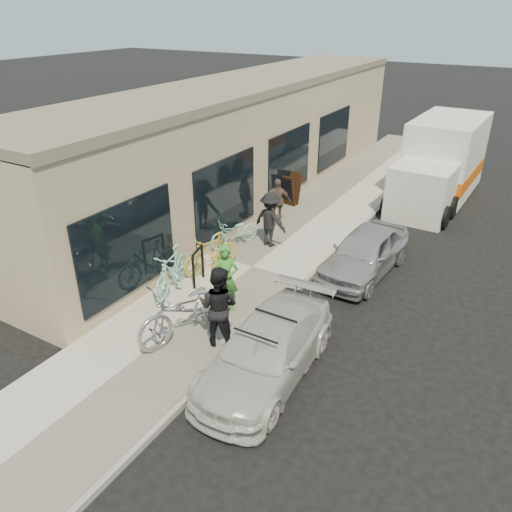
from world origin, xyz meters
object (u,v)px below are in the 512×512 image
at_px(tandem_bike, 188,309).
at_px(man_standing, 219,306).
at_px(woman_rider, 226,278).
at_px(sedan_white, 267,350).
at_px(sedan_silver, 365,252).
at_px(sandwich_board, 289,189).
at_px(cruiser_bike_c, 211,253).
at_px(cruiser_bike_a, 172,270).
at_px(cruiser_bike_b, 234,232).
at_px(bystander_a, 270,220).
at_px(moving_truck, 440,165).
at_px(bike_rack, 198,263).
at_px(bystander_b, 277,202).

height_order(tandem_bike, man_standing, man_standing).
height_order(woman_rider, man_standing, man_standing).
distance_m(sedan_white, man_standing, 1.35).
bearing_deg(sedan_silver, man_standing, -102.96).
distance_m(sandwich_board, cruiser_bike_c, 5.49).
xyz_separation_m(cruiser_bike_a, cruiser_bike_b, (-0.08, 2.94, -0.13)).
relative_size(man_standing, bystander_a, 1.10).
height_order(moving_truck, man_standing, moving_truck).
xyz_separation_m(sedan_white, cruiser_bike_a, (-3.48, 1.43, 0.12)).
bearing_deg(sedan_silver, tandem_bike, -110.18).
relative_size(sandwich_board, sedan_silver, 0.31).
bearing_deg(bike_rack, tandem_bike, -58.88).
xyz_separation_m(sedan_white, tandem_bike, (-1.98, 0.11, 0.22)).
height_order(cruiser_bike_a, cruiser_bike_b, cruiser_bike_a).
distance_m(sandwich_board, cruiser_bike_a, 6.78).
xyz_separation_m(bike_rack, cruiser_bike_b, (-0.41, 2.33, -0.15)).
bearing_deg(sandwich_board, woman_rider, -67.52).
relative_size(sedan_white, tandem_bike, 1.65).
distance_m(woman_rider, bystander_a, 3.62).
bearing_deg(bystander_b, tandem_bike, -113.48).
bearing_deg(cruiser_bike_b, cruiser_bike_c, -55.64).
bearing_deg(cruiser_bike_b, woman_rider, -36.94).
distance_m(sedan_white, woman_rider, 2.36).
bearing_deg(tandem_bike, cruiser_bike_c, 131.61).
bearing_deg(cruiser_bike_b, sandwich_board, 116.27).
bearing_deg(cruiser_bike_c, cruiser_bike_b, 119.95).
xyz_separation_m(sedan_silver, bystander_b, (-3.47, 1.47, 0.29)).
xyz_separation_m(bike_rack, bystander_a, (0.47, 2.89, 0.24)).
relative_size(sedan_silver, man_standing, 2.03).
height_order(man_standing, cruiser_bike_b, man_standing).
relative_size(sedan_white, woman_rider, 2.51).
xyz_separation_m(tandem_bike, bystander_a, (-0.69, 4.81, 0.16)).
distance_m(cruiser_bike_a, cruiser_bike_c, 1.33).
bearing_deg(bystander_a, sedan_white, 127.69).
distance_m(bike_rack, sedan_silver, 4.44).
bearing_deg(sedan_white, cruiser_bike_c, 136.94).
relative_size(cruiser_bike_a, bystander_a, 1.14).
bearing_deg(woman_rider, cruiser_bike_a, 159.26).
relative_size(cruiser_bike_b, bystander_b, 1.07).
relative_size(sandwich_board, bystander_b, 0.73).
distance_m(man_standing, cruiser_bike_a, 2.56).
xyz_separation_m(sedan_white, man_standing, (-1.25, 0.22, 0.46)).
distance_m(man_standing, cruiser_bike_b, 4.77).
xyz_separation_m(sandwich_board, cruiser_bike_c, (0.51, -5.47, -0.05)).
distance_m(sedan_white, cruiser_bike_c, 4.24).
distance_m(sandwich_board, tandem_bike, 8.29).
height_order(bike_rack, woman_rider, woman_rider).
height_order(cruiser_bike_c, bystander_a, bystander_a).
relative_size(moving_truck, bystander_b, 3.88).
distance_m(moving_truck, cruiser_bike_b, 8.68).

